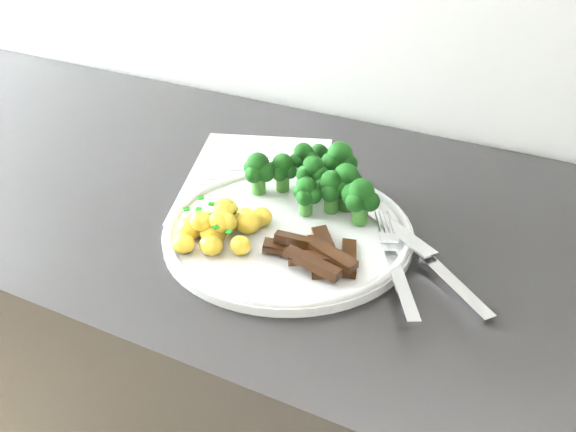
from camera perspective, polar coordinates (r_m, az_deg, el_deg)
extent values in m
cube|color=white|center=(0.95, -2.70, 3.31)|extent=(0.28, 0.33, 0.00)
cube|color=slate|center=(1.00, 1.07, 4.91)|extent=(0.12, 0.05, 0.00)
cube|color=slate|center=(0.99, 0.18, 4.55)|extent=(0.12, 0.05, 0.00)
cube|color=slate|center=(0.98, -0.73, 4.18)|extent=(0.12, 0.05, 0.00)
cube|color=slate|center=(0.96, -1.66, 3.79)|extent=(0.11, 0.04, 0.00)
cube|color=slate|center=(0.95, -2.61, 3.40)|extent=(0.11, 0.04, 0.00)
cube|color=slate|center=(0.94, -3.59, 2.99)|extent=(0.10, 0.04, 0.00)
cube|color=slate|center=(0.93, -4.58, 2.58)|extent=(0.10, 0.04, 0.00)
cylinder|color=white|center=(0.82, 0.00, -1.46)|extent=(0.31, 0.31, 0.01)
torus|color=white|center=(0.82, 0.00, -1.07)|extent=(0.30, 0.30, 0.01)
cylinder|color=#2B5E1E|center=(0.86, 2.17, 2.62)|extent=(0.02, 0.02, 0.02)
sphere|color=black|center=(0.85, 2.81, 3.56)|extent=(0.02, 0.02, 0.02)
sphere|color=black|center=(0.86, 2.10, 4.12)|extent=(0.02, 0.02, 0.02)
sphere|color=black|center=(0.85, 1.52, 3.63)|extent=(0.02, 0.02, 0.02)
sphere|color=black|center=(0.85, 2.21, 4.26)|extent=(0.03, 0.03, 0.03)
cylinder|color=#2B5E1E|center=(0.85, 4.94, 1.50)|extent=(0.02, 0.02, 0.03)
sphere|color=black|center=(0.84, 5.78, 2.52)|extent=(0.02, 0.02, 0.02)
sphere|color=black|center=(0.85, 5.52, 3.11)|extent=(0.03, 0.03, 0.03)
sphere|color=black|center=(0.84, 4.14, 2.86)|extent=(0.02, 0.02, 0.02)
sphere|color=black|center=(0.83, 4.62, 2.39)|extent=(0.02, 0.02, 0.02)
sphere|color=black|center=(0.84, 5.04, 3.41)|extent=(0.03, 0.03, 0.03)
cylinder|color=#2B5E1E|center=(0.89, -0.46, 2.95)|extent=(0.02, 0.02, 0.02)
sphere|color=black|center=(0.88, 0.20, 3.83)|extent=(0.02, 0.02, 0.02)
sphere|color=black|center=(0.89, -0.17, 4.32)|extent=(0.02, 0.02, 0.02)
sphere|color=black|center=(0.89, -1.09, 4.14)|extent=(0.02, 0.02, 0.02)
sphere|color=black|center=(0.87, -0.73, 3.67)|extent=(0.02, 0.02, 0.02)
sphere|color=black|center=(0.88, -0.47, 4.52)|extent=(0.03, 0.03, 0.03)
cylinder|color=#2B5E1E|center=(0.88, 4.42, 3.48)|extent=(0.02, 0.02, 0.03)
sphere|color=black|center=(0.87, 5.19, 4.51)|extent=(0.03, 0.03, 0.03)
sphere|color=black|center=(0.89, 4.52, 5.18)|extent=(0.03, 0.03, 0.03)
sphere|color=black|center=(0.87, 3.75, 4.61)|extent=(0.03, 0.03, 0.03)
sphere|color=black|center=(0.87, 4.50, 5.34)|extent=(0.03, 0.03, 0.03)
cylinder|color=#2B5E1E|center=(0.90, 1.32, 3.99)|extent=(0.02, 0.02, 0.02)
sphere|color=black|center=(0.89, 1.92, 4.90)|extent=(0.02, 0.02, 0.02)
sphere|color=black|center=(0.90, 1.10, 5.27)|extent=(0.02, 0.02, 0.02)
sphere|color=black|center=(0.89, 0.75, 4.84)|extent=(0.02, 0.02, 0.02)
sphere|color=black|center=(0.89, 1.34, 5.48)|extent=(0.03, 0.03, 0.03)
cylinder|color=#2B5E1E|center=(0.82, 6.24, 0.26)|extent=(0.02, 0.02, 0.03)
sphere|color=black|center=(0.81, 7.05, 1.26)|extent=(0.03, 0.03, 0.03)
sphere|color=black|center=(0.82, 6.44, 1.91)|extent=(0.02, 0.02, 0.02)
sphere|color=black|center=(0.82, 5.62, 1.88)|extent=(0.03, 0.03, 0.03)
sphere|color=black|center=(0.80, 5.85, 1.18)|extent=(0.02, 0.02, 0.02)
sphere|color=black|center=(0.81, 6.36, 2.13)|extent=(0.03, 0.03, 0.03)
cylinder|color=#2B5E1E|center=(0.89, -2.57, 2.80)|extent=(0.02, 0.02, 0.03)
sphere|color=black|center=(0.87, -1.96, 3.81)|extent=(0.03, 0.03, 0.03)
sphere|color=black|center=(0.89, -2.26, 4.25)|extent=(0.02, 0.02, 0.02)
sphere|color=black|center=(0.88, -3.15, 4.16)|extent=(0.02, 0.02, 0.02)
sphere|color=black|center=(0.87, -2.98, 3.62)|extent=(0.02, 0.02, 0.02)
sphere|color=black|center=(0.87, -2.62, 4.50)|extent=(0.03, 0.03, 0.03)
cylinder|color=#2B5E1E|center=(0.84, 1.56, 0.89)|extent=(0.02, 0.02, 0.02)
sphere|color=black|center=(0.83, 2.20, 1.77)|extent=(0.02, 0.02, 0.02)
sphere|color=black|center=(0.84, 1.69, 2.24)|extent=(0.02, 0.02, 0.02)
sphere|color=black|center=(0.84, 1.01, 2.14)|extent=(0.02, 0.02, 0.02)
sphere|color=black|center=(0.82, 1.45, 1.61)|extent=(0.02, 0.02, 0.02)
sphere|color=black|center=(0.83, 1.58, 2.47)|extent=(0.03, 0.03, 0.03)
cylinder|color=#2B5E1E|center=(0.85, 3.74, 1.19)|extent=(0.02, 0.02, 0.03)
sphere|color=black|center=(0.83, 4.55, 2.15)|extent=(0.02, 0.02, 0.02)
sphere|color=black|center=(0.84, 4.26, 2.60)|extent=(0.02, 0.02, 0.02)
sphere|color=black|center=(0.84, 3.07, 2.54)|extent=(0.02, 0.02, 0.02)
sphere|color=black|center=(0.83, 3.64, 1.99)|extent=(0.02, 0.02, 0.02)
sphere|color=black|center=(0.83, 3.81, 2.93)|extent=(0.03, 0.03, 0.03)
cylinder|color=#2B5E1E|center=(0.93, 2.63, 4.00)|extent=(0.02, 0.02, 0.02)
sphere|color=black|center=(0.91, 3.21, 4.82)|extent=(0.02, 0.02, 0.02)
sphere|color=black|center=(0.93, 3.01, 5.24)|extent=(0.02, 0.02, 0.02)
sphere|color=black|center=(0.92, 2.04, 5.06)|extent=(0.02, 0.02, 0.02)
sphere|color=black|center=(0.91, 2.24, 4.71)|extent=(0.02, 0.02, 0.02)
sphere|color=black|center=(0.91, 2.67, 5.42)|extent=(0.03, 0.03, 0.03)
ellipsoid|color=yellow|center=(0.82, -2.80, -0.27)|extent=(0.03, 0.02, 0.02)
ellipsoid|color=yellow|center=(0.81, -4.38, -0.45)|extent=(0.03, 0.02, 0.02)
ellipsoid|color=yellow|center=(0.78, -8.97, -2.36)|extent=(0.03, 0.03, 0.02)
ellipsoid|color=yellow|center=(0.79, -6.25, -1.36)|extent=(0.03, 0.03, 0.03)
ellipsoid|color=yellow|center=(0.81, -6.47, -0.48)|extent=(0.03, 0.03, 0.03)
ellipsoid|color=yellow|center=(0.79, -6.57, -1.44)|extent=(0.03, 0.03, 0.03)
ellipsoid|color=yellow|center=(0.77, -4.13, -2.54)|extent=(0.03, 0.02, 0.02)
ellipsoid|color=yellow|center=(0.83, -4.96, 0.22)|extent=(0.03, 0.02, 0.02)
ellipsoid|color=yellow|center=(0.81, -8.06, -0.90)|extent=(0.03, 0.03, 0.02)
ellipsoid|color=yellow|center=(0.81, -8.29, -0.84)|extent=(0.03, 0.03, 0.02)
ellipsoid|color=yellow|center=(0.81, -7.96, -0.70)|extent=(0.03, 0.03, 0.03)
ellipsoid|color=yellow|center=(0.82, -2.30, -0.08)|extent=(0.03, 0.03, 0.02)
ellipsoid|color=yellow|center=(0.80, -5.89, 0.00)|extent=(0.03, 0.02, 0.02)
ellipsoid|color=yellow|center=(0.81, -3.47, -0.59)|extent=(0.03, 0.03, 0.03)
ellipsoid|color=yellow|center=(0.78, -5.97, -0.54)|extent=(0.03, 0.03, 0.03)
ellipsoid|color=yellow|center=(0.79, -7.51, -0.45)|extent=(0.03, 0.02, 0.02)
ellipsoid|color=yellow|center=(0.80, -5.57, 0.45)|extent=(0.03, 0.03, 0.03)
ellipsoid|color=yellow|center=(0.78, -5.29, -0.58)|extent=(0.03, 0.02, 0.02)
ellipsoid|color=yellow|center=(0.80, -8.40, -1.05)|extent=(0.03, 0.03, 0.03)
ellipsoid|color=yellow|center=(0.80, -5.80, 0.15)|extent=(0.02, 0.02, 0.02)
ellipsoid|color=yellow|center=(0.84, -5.44, 0.60)|extent=(0.03, 0.03, 0.03)
ellipsoid|color=yellow|center=(0.82, -3.70, -0.06)|extent=(0.03, 0.02, 0.02)
ellipsoid|color=yellow|center=(0.77, -6.65, -2.53)|extent=(0.03, 0.03, 0.02)
cube|color=#0D630D|center=(0.81, -7.69, 0.58)|extent=(0.01, 0.01, 0.00)
cube|color=#0D630D|center=(0.81, -7.52, 1.58)|extent=(0.01, 0.01, 0.00)
cube|color=#0D630D|center=(0.81, -5.31, 1.10)|extent=(0.01, 0.01, 0.00)
cube|color=#0D630D|center=(0.81, -4.99, 1.02)|extent=(0.01, 0.01, 0.00)
cube|color=#0D630D|center=(0.80, -4.73, 0.31)|extent=(0.01, 0.01, 0.00)
cube|color=#0D630D|center=(0.79, -8.75, 0.61)|extent=(0.01, 0.01, 0.00)
cube|color=#0D630D|center=(0.79, -6.31, -0.26)|extent=(0.01, 0.01, 0.00)
cube|color=#0D630D|center=(0.79, -5.51, -0.13)|extent=(0.01, 0.01, 0.00)
cube|color=#0D630D|center=(0.76, -5.18, -1.37)|extent=(0.01, 0.01, 0.00)
cube|color=#0D630D|center=(0.80, -6.63, 1.03)|extent=(0.01, 0.01, 0.00)
cube|color=#0D630D|center=(0.79, -5.83, 0.49)|extent=(0.01, 0.01, 0.00)
cube|color=#0D630D|center=(0.80, -4.88, 0.69)|extent=(0.01, 0.01, 0.00)
cube|color=#0D630D|center=(0.78, -6.61, 0.11)|extent=(0.01, 0.01, 0.00)
cube|color=#0D630D|center=(0.76, -6.26, -0.98)|extent=(0.01, 0.01, 0.00)
cube|color=black|center=(0.76, 2.58, -3.48)|extent=(0.05, 0.08, 0.01)
cube|color=black|center=(0.78, 3.29, -2.62)|extent=(0.06, 0.07, 0.01)
cube|color=black|center=(0.76, 2.09, -3.36)|extent=(0.07, 0.04, 0.01)
cube|color=black|center=(0.77, 0.69, -2.97)|extent=(0.08, 0.04, 0.02)
cube|color=black|center=(0.76, 5.27, -3.64)|extent=(0.04, 0.07, 0.01)
cube|color=black|center=(0.73, 2.10, -4.10)|extent=(0.07, 0.02, 0.02)
cube|color=black|center=(0.74, 2.34, -3.64)|extent=(0.06, 0.04, 0.01)
cube|color=black|center=(0.74, 3.91, -3.40)|extent=(0.06, 0.03, 0.01)
cube|color=black|center=(0.76, 1.36, -2.32)|extent=(0.07, 0.03, 0.02)
cube|color=silver|center=(0.72, 9.73, -5.88)|extent=(0.08, 0.13, 0.02)
cube|color=silver|center=(0.79, 8.65, -1.71)|extent=(0.03, 0.04, 0.01)
cylinder|color=silver|center=(0.82, 8.89, -0.49)|extent=(0.03, 0.04, 0.00)
cylinder|color=silver|center=(0.82, 8.52, -0.50)|extent=(0.03, 0.04, 0.00)
cylinder|color=silver|center=(0.82, 8.15, -0.50)|extent=(0.03, 0.04, 0.00)
cylinder|color=silver|center=(0.81, 7.78, -0.51)|extent=(0.03, 0.04, 0.00)
cube|color=silver|center=(0.82, 9.39, -1.22)|extent=(0.12, 0.10, 0.01)
cube|color=silver|center=(0.75, 14.24, -6.08)|extent=(0.10, 0.08, 0.02)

